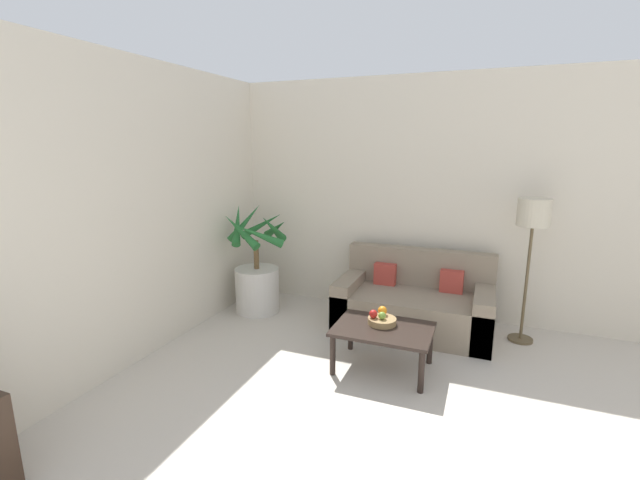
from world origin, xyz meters
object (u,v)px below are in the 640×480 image
Objects in this scene: coffee_table at (383,333)px; apple_green at (382,316)px; apple_red at (373,314)px; potted_palm at (257,276)px; orange_fruit at (382,311)px; floor_lamp at (533,222)px; fruit_bowl at (382,321)px; sofa_loveseat at (414,304)px.

coffee_table is 12.73× the size of apple_green.
apple_red is at bearing 156.02° from coffee_table.
orange_fruit is at bearing -21.21° from potted_palm.
apple_green is at bearing 119.10° from coffee_table.
floor_lamp reaches higher than apple_red.
coffee_table is at bearing -23.98° from apple_red.
floor_lamp reaches higher than fruit_bowl.
fruit_bowl is at bearing 17.32° from apple_red.
sofa_loveseat is at bearing 81.82° from apple_green.
sofa_loveseat is 1.43m from floor_lamp.
sofa_loveseat is 0.95m from apple_green.
potted_palm is 0.89× the size of floor_lamp.
coffee_table is at bearing -67.08° from fruit_bowl.
orange_fruit is (0.06, 0.10, 0.00)m from apple_red.
fruit_bowl is 3.08× the size of orange_fruit.
coffee_table is 3.34× the size of fruit_bowl.
potted_palm is at bearing 155.24° from coffee_table.
fruit_bowl is (-0.03, 0.07, 0.08)m from coffee_table.
orange_fruit is at bearing 101.43° from apple_green.
apple_red is (-0.21, -0.92, 0.21)m from sofa_loveseat.
orange_fruit is (-0.02, 0.10, 0.01)m from apple_green.
orange_fruit is at bearing 107.69° from coffee_table.
sofa_loveseat is 24.21× the size of apple_green.
orange_fruit reaches higher than fruit_bowl.
orange_fruit is (-0.02, 0.07, 0.07)m from fruit_bowl.
floor_lamp reaches higher than orange_fruit.
floor_lamp is at bearing 38.73° from apple_red.
fruit_bowl is at bearing -98.60° from sofa_loveseat.
coffee_table is at bearing -96.26° from sofa_loveseat.
coffee_table is 10.29× the size of orange_fruit.
orange_fruit reaches higher than apple_red.
apple_red is (-1.28, -1.03, -0.74)m from floor_lamp.
orange_fruit is (-0.05, 0.14, 0.15)m from coffee_table.
potted_palm is at bearing 158.79° from orange_fruit.
floor_lamp is at bearing 5.71° from sofa_loveseat.
floor_lamp is 1.76m from fruit_bowl.
coffee_table is at bearing -60.90° from apple_green.
apple_green reaches higher than coffee_table.
fruit_bowl is 0.10m from apple_red.
apple_red is at bearing -179.61° from apple_green.
potted_palm is 3.00m from floor_lamp.
apple_green is (0.08, 0.00, -0.00)m from apple_red.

